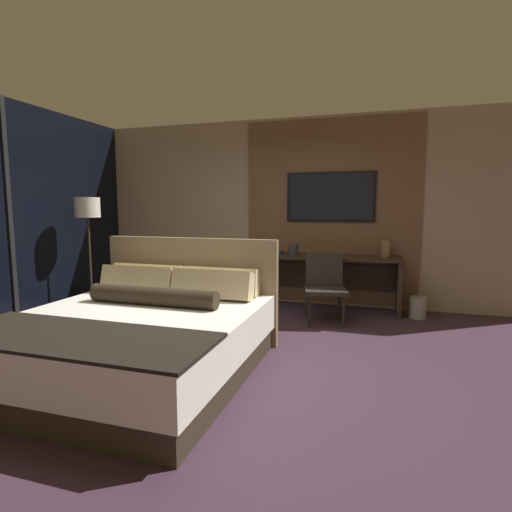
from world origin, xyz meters
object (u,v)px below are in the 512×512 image
tv (330,197)px  vase_short (293,249)px  waste_bin (418,308)px  vase_tall (386,248)px  desk_chair (325,282)px  bed (142,335)px  desk (327,272)px  book (275,252)px  floor_lamp (88,216)px

tv → vase_short: bearing=-143.4°
waste_bin → vase_tall: bearing=155.4°
desk_chair → waste_bin: bearing=10.4°
bed → vase_tall: 3.53m
bed → waste_bin: bearing=45.9°
desk → book: book is taller
waste_bin → tv: bearing=163.1°
vase_tall → vase_short: vase_tall is taller
vase_tall → waste_bin: (0.43, -0.20, -0.76)m
floor_lamp → book: floor_lamp is taller
desk → desk_chair: 0.66m
desk → vase_short: size_ratio=12.40×
desk → tv: (0.00, 0.23, 1.08)m
desk → vase_tall: size_ratio=8.57×
floor_lamp → waste_bin: (4.45, 0.90, -1.20)m
tv → vase_short: (-0.47, -0.35, -0.76)m
tv → floor_lamp: tv is taller
bed → desk: bearing=64.8°
vase_short → waste_bin: 1.85m
tv → vase_tall: (0.80, -0.18, -0.72)m
desk_chair → waste_bin: 1.33m
waste_bin → desk: bearing=173.2°
vase_tall → tv: bearing=167.6°
tv → book: bearing=-165.6°
bed → floor_lamp: size_ratio=1.36×
vase_short → book: vase_short is taller
desk → bed: bearing=-115.2°
desk → book: size_ratio=9.07×
book → bed: bearing=-100.4°
desk_chair → waste_bin: desk_chair is taller
waste_bin → book: bearing=175.1°
floor_lamp → vase_short: bearing=18.5°
desk_chair → floor_lamp: (-3.28, -0.39, 0.83)m
bed → waste_bin: (2.52, 2.60, -0.20)m
bed → desk_chair: 2.49m
bed → vase_short: bed is taller
vase_tall → vase_short: (-1.27, -0.17, -0.04)m
bed → floor_lamp: (-1.93, 1.70, 1.00)m
desk → vase_short: 0.58m
desk → book: 0.82m
tv → floor_lamp: 3.48m
desk_chair → book: 1.12m
desk_chair → floor_lamp: size_ratio=0.54×
vase_short → book: 0.35m
bed → tv: tv is taller
bed → desk: size_ratio=1.07×
desk → desk_chair: bearing=-85.3°
tv → bed: bearing=-113.5°
desk → tv: tv is taller
floor_lamp → book: 2.72m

